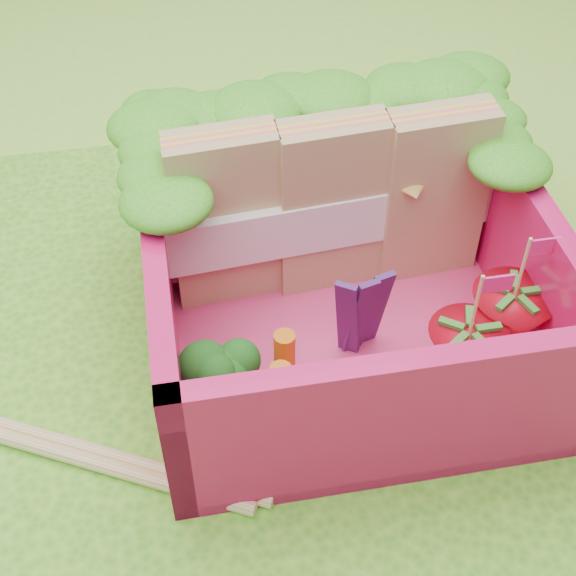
# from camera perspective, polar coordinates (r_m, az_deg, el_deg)

# --- Properties ---
(ground) EXTENTS (14.00, 14.00, 0.00)m
(ground) POSITION_cam_1_polar(r_m,az_deg,el_deg) (2.89, -3.94, -4.05)
(ground) COLOR #88D23B
(ground) RESTS_ON ground
(placemat) EXTENTS (2.60, 2.60, 0.03)m
(placemat) POSITION_cam_1_polar(r_m,az_deg,el_deg) (2.88, -3.96, -3.86)
(placemat) COLOR #4FA525
(placemat) RESTS_ON ground
(bento_floor) EXTENTS (1.30, 1.30, 0.05)m
(bento_floor) POSITION_cam_1_polar(r_m,az_deg,el_deg) (2.88, 3.85, -2.70)
(bento_floor) COLOR #E43A78
(bento_floor) RESTS_ON placemat
(bento_box) EXTENTS (1.30, 1.30, 0.55)m
(bento_box) POSITION_cam_1_polar(r_m,az_deg,el_deg) (2.70, 4.10, 0.90)
(bento_box) COLOR #D81258
(bento_box) RESTS_ON placemat
(lettuce_ruffle) EXTENTS (1.43, 0.83, 0.11)m
(lettuce_ruffle) POSITION_cam_1_polar(r_m,az_deg,el_deg) (2.87, 2.18, 12.35)
(lettuce_ruffle) COLOR #358818
(lettuce_ruffle) RESTS_ON bento_box
(sandwich_stack) EXTENTS (1.21, 0.27, 0.66)m
(sandwich_stack) POSITION_cam_1_polar(r_m,az_deg,el_deg) (2.82, 3.13, 5.83)
(sandwich_stack) COLOR #A48656
(sandwich_stack) RESTS_ON bento_floor
(broccoli) EXTENTS (0.34, 0.34, 0.26)m
(broccoli) POSITION_cam_1_polar(r_m,az_deg,el_deg) (2.45, -4.80, -6.57)
(broccoli) COLOR #689A4A
(broccoli) RESTS_ON bento_floor
(carrot_sticks) EXTENTS (0.10, 0.20, 0.24)m
(carrot_sticks) POSITION_cam_1_polar(r_m,az_deg,el_deg) (2.53, -0.37, -6.35)
(carrot_sticks) COLOR orange
(carrot_sticks) RESTS_ON bento_floor
(purple_wedges) EXTENTS (0.17, 0.07, 0.38)m
(purple_wedges) POSITION_cam_1_polar(r_m,az_deg,el_deg) (2.62, 5.20, -1.90)
(purple_wedges) COLOR #3B1854
(purple_wedges) RESTS_ON bento_floor
(strawberry_left) EXTENTS (0.26, 0.26, 0.50)m
(strawberry_left) POSITION_cam_1_polar(r_m,az_deg,el_deg) (2.62, 12.38, -4.88)
(strawberry_left) COLOR red
(strawberry_left) RESTS_ON bento_floor
(strawberry_right) EXTENTS (0.27, 0.27, 0.51)m
(strawberry_right) POSITION_cam_1_polar(r_m,az_deg,el_deg) (2.75, 15.32, -2.40)
(strawberry_right) COLOR red
(strawberry_right) RESTS_ON bento_floor
(snap_peas) EXTENTS (0.59, 0.32, 0.05)m
(snap_peas) POSITION_cam_1_polar(r_m,az_deg,el_deg) (2.73, 12.79, -5.92)
(snap_peas) COLOR #57BD3B
(snap_peas) RESTS_ON bento_floor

